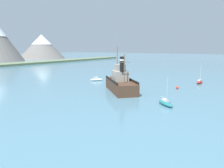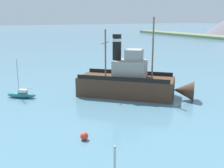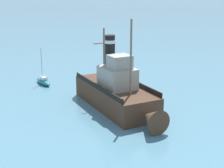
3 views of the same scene
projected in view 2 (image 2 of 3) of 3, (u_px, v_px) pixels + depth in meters
name	position (u px, v px, depth m)	size (l,w,h in m)	color
ground_plane	(127.00, 96.00, 35.80)	(600.00, 600.00, 0.00)	teal
old_tugboat	(131.00, 82.00, 35.57)	(12.29, 12.83, 9.90)	#4C3323
sailboat_teal	(21.00, 94.00, 35.18)	(3.19, 3.68, 4.90)	#23757A
mooring_buoy	(84.00, 136.00, 23.16)	(0.67, 0.67, 0.67)	red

